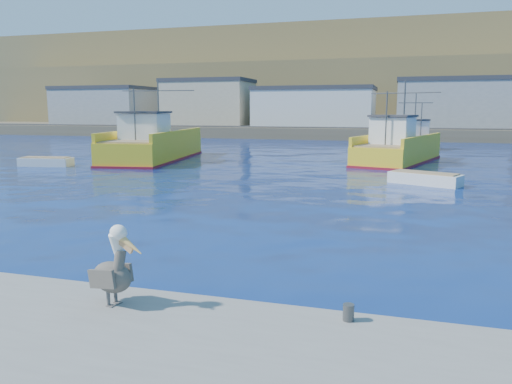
# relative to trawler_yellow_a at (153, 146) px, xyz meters

# --- Properties ---
(ground) EXTENTS (260.00, 260.00, 0.00)m
(ground) POSITION_rel_trawler_yellow_a_xyz_m (16.40, -25.78, -1.18)
(ground) COLOR navy
(ground) RESTS_ON ground
(dock_bollards) EXTENTS (36.20, 0.20, 0.30)m
(dock_bollards) POSITION_rel_trawler_yellow_a_xyz_m (17.00, -29.18, -0.53)
(dock_bollards) COLOR #4C4C4C
(dock_bollards) RESTS_ON dock
(far_shore) EXTENTS (200.00, 81.00, 24.00)m
(far_shore) POSITION_rel_trawler_yellow_a_xyz_m (16.40, 83.43, 7.79)
(far_shore) COLOR brown
(far_shore) RESTS_ON ground
(trawler_yellow_a) EXTENTS (6.68, 14.46, 6.85)m
(trawler_yellow_a) POSITION_rel_trawler_yellow_a_xyz_m (0.00, 0.00, 0.00)
(trawler_yellow_a) COLOR yellow
(trawler_yellow_a) RESTS_ON ground
(trawler_yellow_b) EXTENTS (7.02, 12.42, 6.57)m
(trawler_yellow_b) POSITION_rel_trawler_yellow_a_xyz_m (19.66, 3.57, -0.12)
(trawler_yellow_b) COLOR yellow
(trawler_yellow_b) RESTS_ON ground
(boat_orange) EXTENTS (4.04, 7.41, 5.91)m
(boat_orange) POSITION_rel_trawler_yellow_a_xyz_m (21.36, 19.22, -0.21)
(boat_orange) COLOR #ED6006
(boat_orange) RESTS_ON ground
(skiff_left) EXTENTS (4.00, 1.92, 0.83)m
(skiff_left) POSITION_rel_trawler_yellow_a_xyz_m (-5.45, -6.51, -0.92)
(skiff_left) COLOR silver
(skiff_left) RESTS_ON ground
(skiff_mid) EXTENTS (4.13, 2.87, 0.85)m
(skiff_mid) POSITION_rel_trawler_yellow_a_xyz_m (21.39, -8.18, -0.91)
(skiff_mid) COLOR silver
(skiff_mid) RESTS_ON ground
(pelican) EXTENTS (1.28, 0.69, 1.58)m
(pelican) POSITION_rel_trawler_yellow_a_xyz_m (15.06, -29.72, -0.01)
(pelican) COLOR #595451
(pelican) RESTS_ON dock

